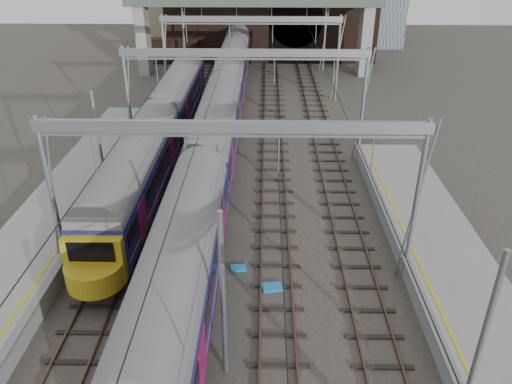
{
  "coord_description": "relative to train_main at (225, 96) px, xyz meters",
  "views": [
    {
      "loc": [
        1.42,
        -11.64,
        14.9
      ],
      "look_at": [
        0.95,
        12.01,
        2.4
      ],
      "focal_mm": 35.0,
      "sensor_mm": 36.0,
      "label": 1
    }
  ],
  "objects": [
    {
      "name": "overbridge",
      "position": [
        2.0,
        16.88,
        4.77
      ],
      "size": [
        28.0,
        3.0,
        9.25
      ],
      "color": "gray",
      "rests_on": "ground"
    },
    {
      "name": "train_main",
      "position": [
        0.0,
        0.0,
        0.0
      ],
      "size": [
        2.81,
        65.02,
        4.83
      ],
      "color": "black",
      "rests_on": "ground"
    },
    {
      "name": "equip_cover_b",
      "position": [
        2.15,
        -20.73,
        -2.45
      ],
      "size": [
        0.83,
        0.64,
        0.09
      ],
      "primitive_type": "cube",
      "rotation": [
        0.0,
        0.0,
        0.12
      ],
      "color": "#1A84C9",
      "rests_on": "ground"
    },
    {
      "name": "tracks",
      "position": [
        2.0,
        -14.12,
        -2.48
      ],
      "size": [
        14.4,
        80.0,
        0.22
      ],
      "color": "#4C3828",
      "rests_on": "ground"
    },
    {
      "name": "overhead_line",
      "position": [
        2.0,
        -7.63,
        4.07
      ],
      "size": [
        16.8,
        80.0,
        8.0
      ],
      "color": "gray",
      "rests_on": "ground"
    },
    {
      "name": "equip_cover_c",
      "position": [
        3.82,
        -22.2,
        -2.44
      ],
      "size": [
        1.01,
        0.78,
        0.11
      ],
      "primitive_type": "cube",
      "rotation": [
        0.0,
        0.0,
        0.15
      ],
      "color": "#1A84C9",
      "rests_on": "ground"
    },
    {
      "name": "retaining_wall",
      "position": [
        3.4,
        22.81,
        1.84
      ],
      "size": [
        28.0,
        2.75,
        9.0
      ],
      "color": "#301E15",
      "rests_on": "ground"
    },
    {
      "name": "train_second",
      "position": [
        -4.0,
        -7.47,
        -0.05
      ],
      "size": [
        2.73,
        31.58,
        4.72
      ],
      "color": "black",
      "rests_on": "ground"
    }
  ]
}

